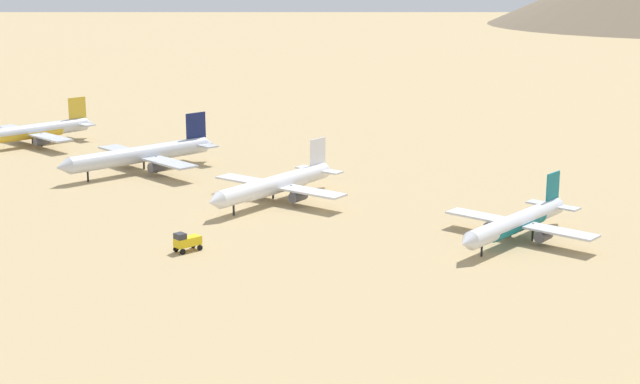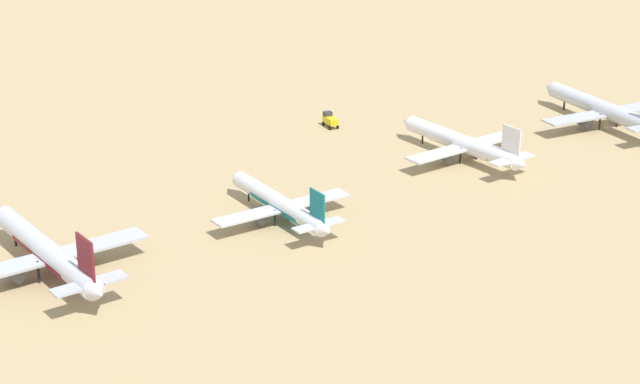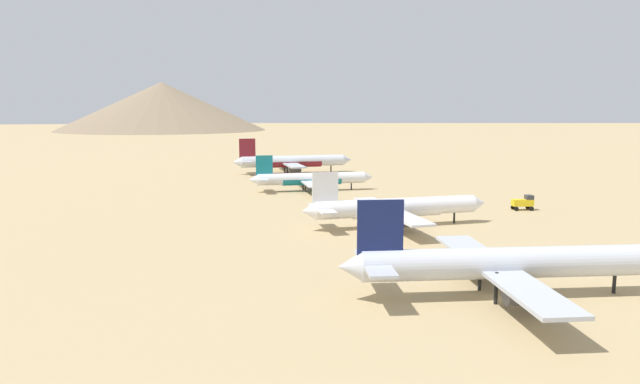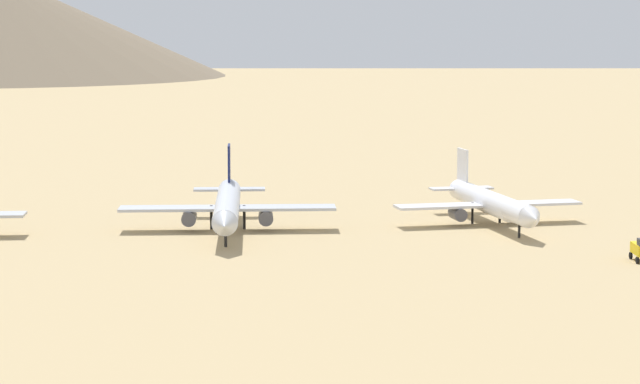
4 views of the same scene
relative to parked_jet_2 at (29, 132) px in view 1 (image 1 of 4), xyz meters
The scene contains 6 objects.
ground_plane 53.07m from the parked_jet_2, 89.75° to the left, with size 1879.51×1879.51×0.00m, color tan.
parked_jet_2 is the anchor object (origin of this frame).
parked_jet_3 53.82m from the parked_jet_2, 88.03° to the left, with size 48.19×39.31×13.90m.
parked_jet_4 102.41m from the parked_jet_2, 88.24° to the left, with size 43.68×35.46×12.60m.
parked_jet_5 160.30m from the parked_jet_2, 91.56° to the left, with size 39.82×32.26×11.51m.
service_truck 122.43m from the parked_jet_2, 69.75° to the left, with size 5.48×3.36×3.90m.
Camera 1 is at (161.29, 194.09, 54.83)m, focal length 53.78 mm.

